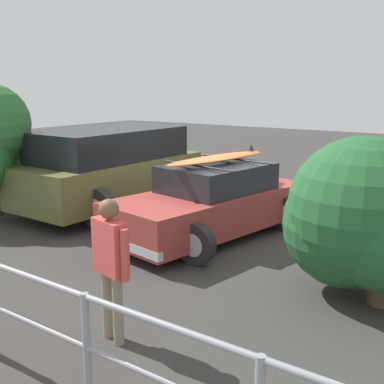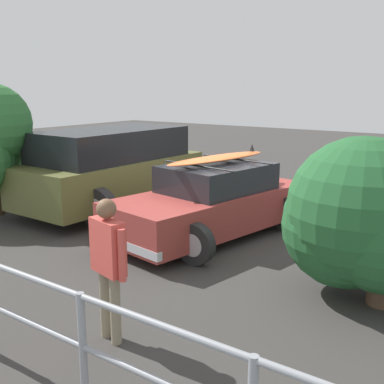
{
  "view_description": "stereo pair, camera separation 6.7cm",
  "coord_description": "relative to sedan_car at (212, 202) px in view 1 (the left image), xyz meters",
  "views": [
    {
      "loc": [
        -4.87,
        7.5,
        2.76
      ],
      "look_at": [
        -0.19,
        0.83,
        0.95
      ],
      "focal_mm": 45.0,
      "sensor_mm": 36.0,
      "label": 1
    },
    {
      "loc": [
        -4.92,
        7.46,
        2.76
      ],
      "look_at": [
        -0.19,
        0.83,
        0.95
      ],
      "focal_mm": 45.0,
      "sensor_mm": 36.0,
      "label": 2
    }
  ],
  "objects": [
    {
      "name": "railing_fence",
      "position": [
        -1.03,
        4.81,
        0.07
      ],
      "size": [
        8.16,
        0.08,
        1.09
      ],
      "color": "gray",
      "rests_on": "ground"
    },
    {
      "name": "suv_car",
      "position": [
        2.93,
        -0.36,
        0.3
      ],
      "size": [
        2.84,
        4.54,
        1.82
      ],
      "color": "brown",
      "rests_on": "ground"
    },
    {
      "name": "sedan_car",
      "position": [
        0.0,
        0.0,
        0.0
      ],
      "size": [
        2.72,
        4.28,
        1.62
      ],
      "color": "#9E3833",
      "rests_on": "ground"
    },
    {
      "name": "ground_plane",
      "position": [
        0.19,
        -0.19,
        -0.65
      ],
      "size": [
        44.0,
        44.0,
        0.02
      ],
      "primitive_type": "cube",
      "color": "#383533",
      "rests_on": "ground"
    },
    {
      "name": "person_bystander",
      "position": [
        -1.18,
        3.84,
        0.32
      ],
      "size": [
        0.61,
        0.28,
        1.61
      ],
      "color": "gray",
      "rests_on": "ground"
    },
    {
      "name": "bush_near_left",
      "position": [
        -3.14,
        1.12,
        0.45
      ],
      "size": [
        2.66,
        1.95,
        2.15
      ],
      "color": "brown",
      "rests_on": "ground"
    }
  ]
}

